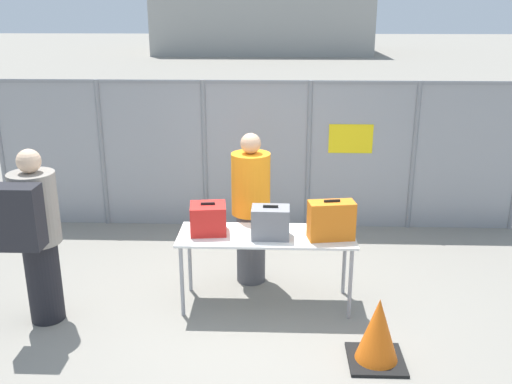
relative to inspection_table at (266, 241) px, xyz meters
The scene contains 11 objects.
ground_plane 0.75m from the inspection_table, behind, with size 120.00×120.00×0.00m, color gray.
fence_section 2.31m from the inspection_table, 94.36° to the left, with size 7.28×0.07×2.07m.
inspection_table is the anchor object (origin of this frame).
suitcase_red 0.64m from the inspection_table, behind, with size 0.40×0.36×0.33m.
suitcase_grey 0.24m from the inspection_table, 57.69° to the right, with size 0.38×0.27×0.34m.
suitcase_orange 0.70m from the inspection_table, ahead, with size 0.48×0.27×0.41m.
traveler_hooded 2.25m from the inspection_table, 168.52° to the right, with size 0.44×0.68×1.76m.
security_worker_near 0.60m from the inspection_table, 108.79° to the left, with size 0.43×0.43×1.73m.
utility_trailer 3.58m from the inspection_table, 80.35° to the left, with size 3.81×2.31×0.66m.
distant_hangar 34.90m from the inspection_table, 91.45° to the left, with size 13.70×9.17×5.69m.
traffic_cone 1.48m from the inspection_table, 44.99° to the right, with size 0.50×0.50×0.62m.
Camera 1 is at (0.27, -5.37, 3.02)m, focal length 40.00 mm.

